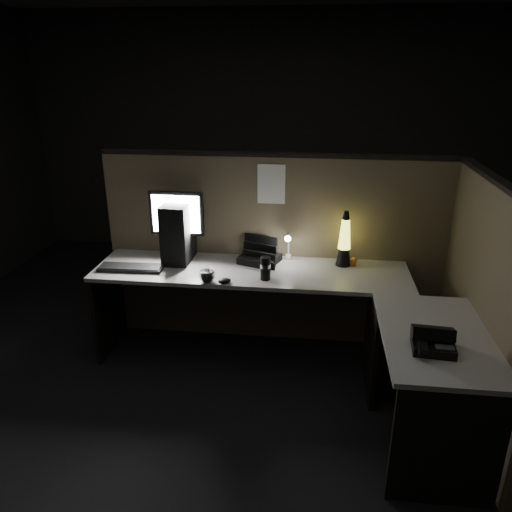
# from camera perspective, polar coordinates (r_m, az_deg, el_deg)

# --- Properties ---
(floor) EXTENTS (6.00, 6.00, 0.00)m
(floor) POSITION_cam_1_polar(r_m,az_deg,el_deg) (3.50, 0.69, -16.66)
(floor) COLOR black
(floor) RESTS_ON ground
(room_shell) EXTENTS (6.00, 6.00, 6.00)m
(room_shell) POSITION_cam_1_polar(r_m,az_deg,el_deg) (2.81, 0.84, 10.40)
(room_shell) COLOR silver
(room_shell) RESTS_ON ground
(partition_back) EXTENTS (2.66, 0.06, 1.50)m
(partition_back) POSITION_cam_1_polar(r_m,az_deg,el_deg) (3.94, 2.21, 0.46)
(partition_back) COLOR brown
(partition_back) RESTS_ON ground
(partition_right) EXTENTS (0.06, 1.66, 1.50)m
(partition_right) POSITION_cam_1_polar(r_m,az_deg,el_deg) (3.33, 24.44, -5.60)
(partition_right) COLOR brown
(partition_right) RESTS_ON ground
(desk) EXTENTS (2.60, 1.60, 0.73)m
(desk) POSITION_cam_1_polar(r_m,az_deg,el_deg) (3.38, 4.25, -6.42)
(desk) COLOR #B0ADA6
(desk) RESTS_ON ground
(pc_tower) EXTENTS (0.20, 0.43, 0.45)m
(pc_tower) POSITION_cam_1_polar(r_m,az_deg,el_deg) (3.85, -8.69, 2.95)
(pc_tower) COLOR black
(pc_tower) RESTS_ON desk
(monitor) EXTENTS (0.41, 0.18, 0.53)m
(monitor) POSITION_cam_1_polar(r_m,az_deg,el_deg) (3.80, -9.04, 4.19)
(monitor) COLOR black
(monitor) RESTS_ON desk
(keyboard) EXTENTS (0.47, 0.17, 0.02)m
(keyboard) POSITION_cam_1_polar(r_m,az_deg,el_deg) (3.77, -14.09, -1.33)
(keyboard) COLOR black
(keyboard) RESTS_ON desk
(mouse) EXTENTS (0.11, 0.09, 0.04)m
(mouse) POSITION_cam_1_polar(r_m,az_deg,el_deg) (3.44, -3.61, -2.84)
(mouse) COLOR black
(mouse) RESTS_ON desk
(clip_lamp) EXTENTS (0.04, 0.18, 0.23)m
(clip_lamp) POSITION_cam_1_polar(r_m,az_deg,el_deg) (3.76, 3.69, 1.26)
(clip_lamp) COLOR silver
(clip_lamp) RESTS_ON desk
(organizer) EXTENTS (0.34, 0.32, 0.21)m
(organizer) POSITION_cam_1_polar(r_m,az_deg,el_deg) (3.79, 0.44, 0.02)
(organizer) COLOR black
(organizer) RESTS_ON desk
(lava_lamp) EXTENTS (0.11, 0.11, 0.42)m
(lava_lamp) POSITION_cam_1_polar(r_m,az_deg,el_deg) (3.73, 10.07, 1.46)
(lava_lamp) COLOR black
(lava_lamp) RESTS_ON desk
(travel_mug) EXTENTS (0.07, 0.07, 0.17)m
(travel_mug) POSITION_cam_1_polar(r_m,az_deg,el_deg) (3.46, 1.08, -1.42)
(travel_mug) COLOR black
(travel_mug) RESTS_ON desk
(steel_mug) EXTENTS (0.13, 0.13, 0.09)m
(steel_mug) POSITION_cam_1_polar(r_m,az_deg,el_deg) (3.45, -5.59, -2.35)
(steel_mug) COLOR #B1B1B8
(steel_mug) RESTS_ON desk
(figurine) EXTENTS (0.05, 0.05, 0.05)m
(figurine) POSITION_cam_1_polar(r_m,az_deg,el_deg) (3.77, 11.11, -0.52)
(figurine) COLOR orange
(figurine) RESTS_ON desk
(pinned_paper) EXTENTS (0.21, 0.00, 0.30)m
(pinned_paper) POSITION_cam_1_polar(r_m,az_deg,el_deg) (3.75, 1.76, 8.20)
(pinned_paper) COLOR white
(pinned_paper) RESTS_ON partition_back
(desk_phone) EXTENTS (0.23, 0.24, 0.13)m
(desk_phone) POSITION_cam_1_polar(r_m,az_deg,el_deg) (2.82, 19.51, -9.09)
(desk_phone) COLOR black
(desk_phone) RESTS_ON desk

